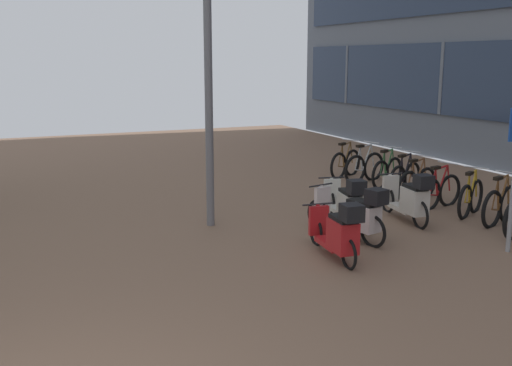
% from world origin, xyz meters
% --- Properties ---
extents(bicycle_rack_02, '(1.29, 0.54, 0.97)m').
position_xyz_m(bicycle_rack_02, '(8.29, 3.51, 0.34)').
color(bicycle_rack_02, black).
rests_on(bicycle_rack_02, ground).
extents(bicycle_rack_03, '(1.19, 0.67, 0.94)m').
position_xyz_m(bicycle_rack_03, '(8.26, 4.21, 0.33)').
color(bicycle_rack_03, black).
rests_on(bicycle_rack_03, ground).
extents(bicycle_rack_04, '(1.30, 0.47, 0.94)m').
position_xyz_m(bicycle_rack_04, '(8.11, 4.91, 0.33)').
color(bicycle_rack_04, black).
rests_on(bicycle_rack_04, ground).
extents(bicycle_rack_05, '(1.32, 0.52, 0.98)m').
position_xyz_m(bicycle_rack_05, '(8.11, 5.61, 0.34)').
color(bicycle_rack_05, black).
rests_on(bicycle_rack_05, ground).
extents(bicycle_rack_06, '(1.26, 0.59, 0.96)m').
position_xyz_m(bicycle_rack_06, '(8.34, 6.31, 0.34)').
color(bicycle_rack_06, black).
rests_on(bicycle_rack_06, ground).
extents(bicycle_rack_07, '(1.22, 0.59, 0.96)m').
position_xyz_m(bicycle_rack_07, '(8.37, 7.01, 0.34)').
color(bicycle_rack_07, black).
rests_on(bicycle_rack_07, ground).
extents(bicycle_rack_08, '(1.37, 0.50, 1.00)m').
position_xyz_m(bicycle_rack_08, '(8.21, 7.71, 0.35)').
color(bicycle_rack_08, black).
rests_on(bicycle_rack_08, ground).
extents(bicycle_rack_09, '(1.25, 0.64, 0.96)m').
position_xyz_m(bicycle_rack_09, '(8.11, 8.41, 0.34)').
color(bicycle_rack_09, black).
rests_on(bicycle_rack_09, ground).
extents(scooter_near, '(0.70, 1.77, 0.94)m').
position_xyz_m(scooter_near, '(5.69, 4.56, 0.42)').
color(scooter_near, black).
rests_on(scooter_near, ground).
extents(scooter_mid, '(0.60, 1.74, 1.00)m').
position_xyz_m(scooter_mid, '(6.84, 4.25, 0.45)').
color(scooter_mid, black).
rests_on(scooter_mid, ground).
extents(scooter_far, '(0.70, 1.81, 0.97)m').
position_xyz_m(scooter_far, '(5.32, 3.75, 0.44)').
color(scooter_far, black).
rests_on(scooter_far, ground).
extents(scooter_extra, '(0.54, 1.64, 0.98)m').
position_xyz_m(scooter_extra, '(4.54, 2.97, 0.44)').
color(scooter_extra, black).
rests_on(scooter_extra, ground).
extents(lamp_post, '(0.20, 0.52, 5.45)m').
position_xyz_m(lamp_post, '(3.46, 5.55, 3.04)').
color(lamp_post, slate).
rests_on(lamp_post, ground).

